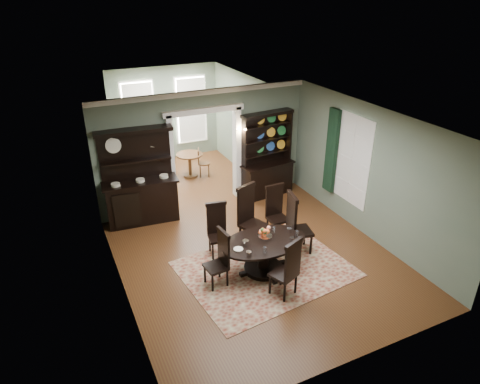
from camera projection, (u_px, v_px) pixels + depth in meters
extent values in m
cube|color=#5A3417|center=(258.00, 260.00, 9.05)|extent=(5.50, 6.00, 0.01)
cube|color=silver|center=(261.00, 123.00, 7.73)|extent=(5.50, 6.00, 0.01)
cube|color=slate|center=(117.00, 228.00, 7.34)|extent=(0.01, 6.00, 3.00)
cube|color=slate|center=(370.00, 173.00, 9.44)|extent=(0.01, 6.00, 3.00)
cube|color=slate|center=(359.00, 285.00, 5.95)|extent=(5.50, 0.01, 3.00)
cube|color=slate|center=(133.00, 160.00, 10.12)|extent=(1.85, 0.01, 3.00)
cube|color=slate|center=(268.00, 139.00, 11.52)|extent=(1.85, 0.01, 3.00)
cube|color=slate|center=(203.00, 100.00, 10.27)|extent=(1.80, 0.01, 0.50)
cube|color=white|center=(203.00, 92.00, 10.15)|extent=(5.50, 0.10, 0.12)
cube|color=#5A3417|center=(186.00, 177.00, 12.91)|extent=(3.50, 3.50, 0.01)
cube|color=silver|center=(179.00, 76.00, 11.58)|extent=(3.50, 3.50, 0.01)
cube|color=slate|center=(121.00, 138.00, 11.57)|extent=(0.01, 3.50, 3.00)
cube|color=slate|center=(238.00, 122.00, 12.91)|extent=(0.01, 3.50, 3.00)
cube|color=slate|center=(165.00, 114.00, 13.66)|extent=(3.50, 0.01, 3.00)
cube|color=white|center=(139.00, 116.00, 13.28)|extent=(1.05, 0.06, 2.20)
cube|color=white|center=(191.00, 110.00, 13.93)|extent=(1.05, 0.06, 2.20)
cube|color=white|center=(171.00, 164.00, 10.59)|extent=(0.14, 0.25, 2.50)
cube|color=white|center=(237.00, 153.00, 11.28)|extent=(0.14, 0.25, 2.50)
cube|color=white|center=(203.00, 110.00, 10.38)|extent=(2.08, 0.25, 0.14)
cube|color=white|center=(352.00, 160.00, 9.88)|extent=(0.02, 1.10, 2.00)
cube|color=white|center=(352.00, 160.00, 9.87)|extent=(0.01, 1.22, 2.12)
cube|color=black|center=(332.00, 151.00, 10.40)|extent=(0.10, 0.35, 2.10)
cube|color=gold|center=(240.00, 131.00, 10.97)|extent=(0.08, 0.05, 0.18)
sphere|color=#FFD88C|center=(239.00, 131.00, 10.77)|extent=(0.07, 0.07, 0.07)
sphere|color=#FFD88C|center=(246.00, 129.00, 10.85)|extent=(0.07, 0.07, 0.07)
cube|color=maroon|center=(266.00, 269.00, 8.76)|extent=(3.49, 2.83, 0.01)
ellipsoid|color=black|center=(264.00, 242.00, 8.44)|extent=(1.79, 1.14, 0.05)
cylinder|color=black|center=(264.00, 243.00, 8.45)|extent=(1.67, 1.67, 0.03)
cylinder|color=black|center=(263.00, 256.00, 8.58)|extent=(0.23, 0.23, 0.62)
cylinder|color=black|center=(263.00, 268.00, 8.72)|extent=(0.79, 0.79, 0.09)
cylinder|color=white|center=(265.00, 237.00, 8.52)|extent=(0.29, 0.29, 0.05)
cube|color=black|center=(219.00, 238.00, 9.07)|extent=(0.48, 0.47, 0.05)
cube|color=black|center=(216.00, 219.00, 9.07)|extent=(0.42, 0.12, 0.71)
cube|color=black|center=(216.00, 204.00, 8.91)|extent=(0.46, 0.14, 0.07)
cylinder|color=black|center=(213.00, 251.00, 8.98)|extent=(0.05, 0.05, 0.42)
cylinder|color=black|center=(228.00, 249.00, 9.06)|extent=(0.05, 0.05, 0.42)
cylinder|color=black|center=(210.00, 243.00, 9.26)|extent=(0.05, 0.05, 0.42)
cylinder|color=black|center=(224.00, 241.00, 9.34)|extent=(0.05, 0.05, 0.42)
cube|color=black|center=(253.00, 225.00, 9.37)|extent=(0.63, 0.62, 0.06)
cube|color=black|center=(246.00, 205.00, 9.32)|extent=(0.49, 0.22, 0.84)
cube|color=black|center=(246.00, 187.00, 9.13)|extent=(0.53, 0.26, 0.09)
cylinder|color=black|center=(253.00, 242.00, 9.24)|extent=(0.05, 0.05, 0.50)
cylinder|color=black|center=(265.00, 235.00, 9.48)|extent=(0.05, 0.05, 0.50)
cylinder|color=black|center=(240.00, 235.00, 9.48)|extent=(0.05, 0.05, 0.50)
cylinder|color=black|center=(252.00, 229.00, 9.73)|extent=(0.05, 0.05, 0.50)
cube|color=black|center=(278.00, 219.00, 9.76)|extent=(0.44, 0.42, 0.06)
cube|color=black|center=(274.00, 201.00, 9.74)|extent=(0.43, 0.05, 0.73)
cube|color=black|center=(275.00, 186.00, 9.58)|extent=(0.47, 0.07, 0.08)
cylinder|color=black|center=(275.00, 232.00, 9.65)|extent=(0.05, 0.05, 0.43)
cylinder|color=black|center=(287.00, 229.00, 9.78)|extent=(0.05, 0.05, 0.43)
cylinder|color=black|center=(267.00, 225.00, 9.92)|extent=(0.05, 0.05, 0.43)
cylinder|color=black|center=(280.00, 222.00, 10.06)|extent=(0.05, 0.05, 0.43)
cube|color=black|center=(216.00, 267.00, 8.15)|extent=(0.43, 0.45, 0.05)
cube|color=black|center=(224.00, 249.00, 8.08)|extent=(0.09, 0.41, 0.69)
cube|color=black|center=(223.00, 233.00, 7.92)|extent=(0.11, 0.45, 0.07)
cylinder|color=black|center=(205.00, 274.00, 8.29)|extent=(0.04, 0.04, 0.41)
cylinder|color=black|center=(213.00, 283.00, 8.05)|extent=(0.04, 0.04, 0.41)
cylinder|color=black|center=(219.00, 269.00, 8.44)|extent=(0.04, 0.04, 0.41)
cylinder|color=black|center=(227.00, 277.00, 8.19)|extent=(0.04, 0.04, 0.41)
cube|color=black|center=(300.00, 231.00, 9.16)|extent=(0.56, 0.58, 0.06)
cube|color=black|center=(292.00, 215.00, 8.93)|extent=(0.15, 0.49, 0.84)
cube|color=black|center=(293.00, 197.00, 8.74)|extent=(0.18, 0.54, 0.09)
cylinder|color=black|center=(311.00, 245.00, 9.14)|extent=(0.05, 0.05, 0.49)
cylinder|color=black|center=(304.00, 235.00, 9.48)|extent=(0.05, 0.05, 0.49)
cylinder|color=black|center=(294.00, 247.00, 9.06)|extent=(0.05, 0.05, 0.49)
cylinder|color=black|center=(288.00, 237.00, 9.40)|extent=(0.05, 0.05, 0.49)
cube|color=black|center=(283.00, 274.00, 7.90)|extent=(0.56, 0.55, 0.06)
cube|color=black|center=(293.00, 261.00, 7.62)|extent=(0.42, 0.21, 0.74)
cube|color=black|center=(294.00, 243.00, 7.45)|extent=(0.47, 0.24, 0.08)
cylinder|color=black|center=(281.00, 276.00, 8.21)|extent=(0.05, 0.05, 0.44)
cylinder|color=black|center=(270.00, 284.00, 7.99)|extent=(0.05, 0.05, 0.44)
cylinder|color=black|center=(296.00, 283.00, 8.01)|extent=(0.05, 0.05, 0.44)
cylinder|color=black|center=(285.00, 292.00, 7.78)|extent=(0.05, 0.05, 0.44)
cube|color=black|center=(142.00, 202.00, 10.33)|extent=(1.70, 0.72, 1.04)
cube|color=black|center=(140.00, 182.00, 10.09)|extent=(1.81, 0.78, 0.05)
cube|color=black|center=(135.00, 154.00, 10.00)|extent=(1.66, 0.24, 1.22)
cube|color=black|center=(136.00, 160.00, 9.97)|extent=(1.63, 0.44, 0.04)
cube|color=black|center=(133.00, 131.00, 9.63)|extent=(1.79, 0.52, 0.08)
cube|color=black|center=(267.00, 179.00, 11.69)|extent=(1.42, 0.63, 0.88)
cube|color=black|center=(268.00, 164.00, 11.49)|extent=(1.52, 0.69, 0.04)
cube|color=black|center=(265.00, 138.00, 11.35)|extent=(1.37, 0.20, 1.34)
cube|color=black|center=(244.00, 143.00, 11.02)|extent=(0.07, 0.26, 1.38)
cube|color=black|center=(288.00, 136.00, 11.53)|extent=(0.07, 0.26, 1.38)
cube|color=black|center=(268.00, 114.00, 10.95)|extent=(1.50, 0.46, 0.08)
cube|color=black|center=(266.00, 153.00, 11.45)|extent=(1.39, 0.39, 0.03)
cube|color=black|center=(267.00, 139.00, 11.27)|extent=(1.39, 0.39, 0.03)
cube|color=black|center=(267.00, 125.00, 11.10)|extent=(1.39, 0.39, 0.03)
cylinder|color=#523217|center=(189.00, 155.00, 12.66)|extent=(0.78, 0.78, 0.04)
cylinder|color=#523217|center=(190.00, 165.00, 12.81)|extent=(0.10, 0.10, 0.68)
cylinder|color=#523217|center=(190.00, 175.00, 12.96)|extent=(0.43, 0.43, 0.06)
cylinder|color=#523217|center=(161.00, 163.00, 12.61)|extent=(0.43, 0.43, 0.04)
cube|color=#523217|center=(166.00, 154.00, 12.57)|extent=(0.04, 0.39, 0.54)
cylinder|color=#523217|center=(155.00, 170.00, 12.78)|extent=(0.04, 0.04, 0.49)
cylinder|color=#523217|center=(158.00, 174.00, 12.53)|extent=(0.04, 0.04, 0.49)
cylinder|color=#523217|center=(165.00, 168.00, 12.90)|extent=(0.04, 0.04, 0.49)
cylinder|color=#523217|center=(168.00, 172.00, 12.65)|extent=(0.04, 0.04, 0.49)
cylinder|color=#523217|center=(204.00, 163.00, 12.82)|extent=(0.36, 0.36, 0.04)
cube|color=#523217|center=(198.00, 156.00, 12.71)|extent=(0.14, 0.31, 0.45)
cylinder|color=#523217|center=(209.00, 171.00, 12.80)|extent=(0.03, 0.03, 0.41)
cylinder|color=#523217|center=(209.00, 168.00, 13.03)|extent=(0.03, 0.03, 0.41)
cylinder|color=#523217|center=(200.00, 171.00, 12.79)|extent=(0.03, 0.03, 0.41)
cylinder|color=#523217|center=(200.00, 168.00, 13.02)|extent=(0.03, 0.03, 0.41)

